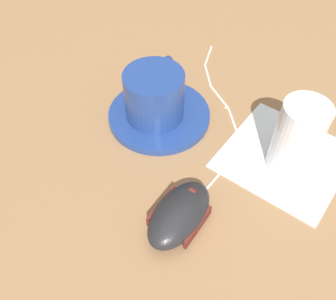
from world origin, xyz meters
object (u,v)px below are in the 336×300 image
drinking_glass (297,137)px  saucer (159,115)px  coffee_cup (155,94)px  computer_mouse (179,214)px

drinking_glass → saucer: bearing=163.5°
coffee_cup → computer_mouse: bearing=-69.5°
saucer → coffee_cup: (-0.01, -0.00, 0.04)m
saucer → drinking_glass: size_ratio=1.48×
saucer → coffee_cup: size_ratio=1.30×
saucer → computer_mouse: computer_mouse is taller
coffee_cup → computer_mouse: coffee_cup is taller
computer_mouse → drinking_glass: size_ratio=1.13×
coffee_cup → drinking_glass: bearing=-15.8°
coffee_cup → saucer: bearing=11.3°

